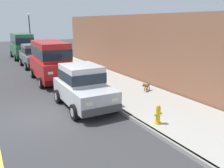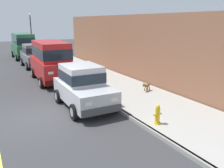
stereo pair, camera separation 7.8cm
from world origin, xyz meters
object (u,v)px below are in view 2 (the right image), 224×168
at_px(car_green_van, 23,45).
at_px(dog_brown, 147,86).
at_px(car_red_van, 51,59).
at_px(street_lamp, 31,29).
at_px(car_silver_hatchback, 83,86).
at_px(car_grey_hatchback, 34,55).
at_px(fire_hydrant, 158,115).

relative_size(car_green_van, dog_brown, 6.76).
xyz_separation_m(car_red_van, street_lamp, (1.37, 13.39, 1.51)).
relative_size(car_silver_hatchback, car_grey_hatchback, 1.00).
height_order(car_silver_hatchback, street_lamp, street_lamp).
bearing_deg(car_red_van, car_grey_hatchback, 89.56).
bearing_deg(car_grey_hatchback, dog_brown, -71.57).
xyz_separation_m(car_silver_hatchback, street_lamp, (1.43, 18.84, 1.93)).
height_order(car_grey_hatchback, street_lamp, street_lamp).
distance_m(car_silver_hatchback, fire_hydrant, 3.71).
distance_m(car_silver_hatchback, dog_brown, 3.76).
relative_size(car_silver_hatchback, street_lamp, 0.86).
bearing_deg(car_green_van, car_silver_hatchback, -90.34).
xyz_separation_m(car_red_van, dog_brown, (3.65, -5.22, -0.97)).
distance_m(dog_brown, fire_hydrant, 4.19).
distance_m(car_red_van, fire_hydrant, 8.96).
height_order(dog_brown, street_lamp, street_lamp).
relative_size(car_silver_hatchback, dog_brown, 5.27).
bearing_deg(car_red_van, car_green_van, 89.79).
xyz_separation_m(fire_hydrant, street_lamp, (-0.10, 22.18, 2.43)).
xyz_separation_m(car_green_van, dog_brown, (3.61, -16.17, -0.97)).
xyz_separation_m(car_silver_hatchback, dog_brown, (3.71, 0.24, -0.55)).
relative_size(car_green_van, street_lamp, 1.11).
xyz_separation_m(car_grey_hatchback, car_green_van, (-0.00, 5.35, 0.42)).
height_order(car_grey_hatchback, dog_brown, car_grey_hatchback).
relative_size(car_red_van, car_grey_hatchback, 1.30).
height_order(car_silver_hatchback, fire_hydrant, car_silver_hatchback).
xyz_separation_m(car_red_van, car_grey_hatchback, (0.04, 5.61, -0.42)).
bearing_deg(dog_brown, car_red_van, 124.98).
bearing_deg(dog_brown, fire_hydrant, -121.35).
relative_size(car_silver_hatchback, car_green_van, 0.78).
height_order(car_red_van, car_grey_hatchback, car_red_van).
bearing_deg(car_silver_hatchback, car_red_van, 89.40).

